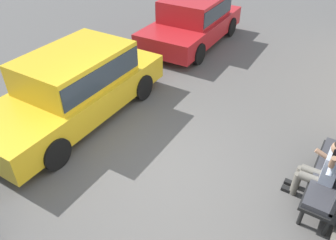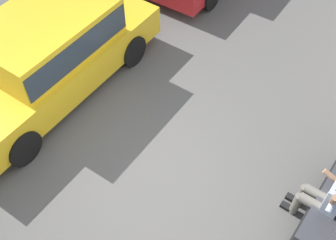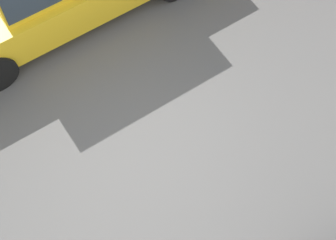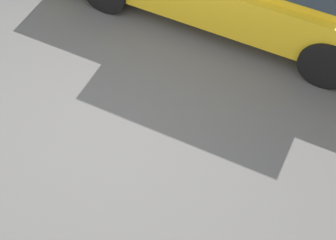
% 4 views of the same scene
% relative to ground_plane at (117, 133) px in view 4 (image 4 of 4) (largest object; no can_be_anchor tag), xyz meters
% --- Properties ---
extents(ground_plane, '(60.00, 60.00, 0.00)m').
position_rel_ground_plane_xyz_m(ground_plane, '(0.00, 0.00, 0.00)').
color(ground_plane, '#565451').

